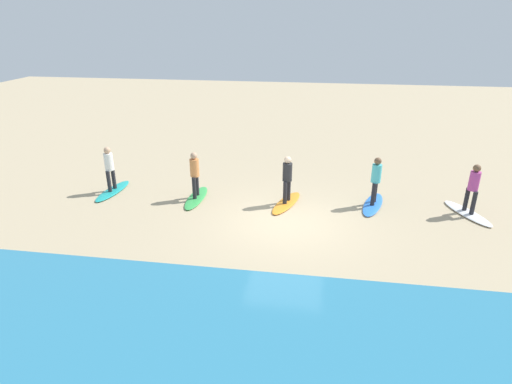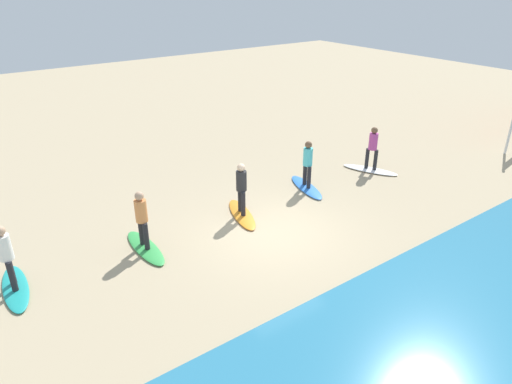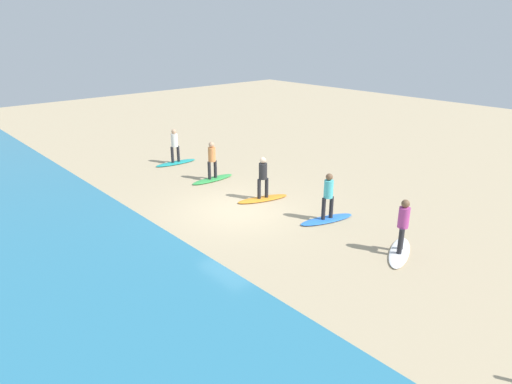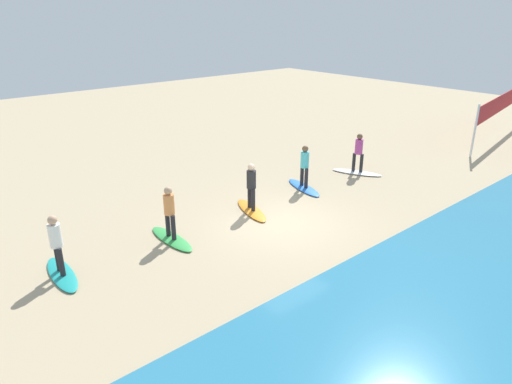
% 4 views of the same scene
% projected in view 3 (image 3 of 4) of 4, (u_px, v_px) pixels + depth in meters
% --- Properties ---
extents(ground_plane, '(60.00, 60.00, 0.00)m').
position_uv_depth(ground_plane, '(238.00, 210.00, 16.53)').
color(ground_plane, tan).
extents(surfboard_white, '(1.39, 2.14, 0.09)m').
position_uv_depth(surfboard_white, '(399.00, 252.00, 13.34)').
color(surfboard_white, white).
rests_on(surfboard_white, ground).
extents(surfer_white, '(0.32, 0.43, 1.64)m').
position_uv_depth(surfer_white, '(403.00, 222.00, 13.00)').
color(surfer_white, '#232328').
rests_on(surfer_white, surfboard_white).
extents(surfboard_blue, '(1.11, 2.17, 0.09)m').
position_uv_depth(surfboard_blue, '(327.00, 219.00, 15.59)').
color(surfboard_blue, blue).
rests_on(surfboard_blue, ground).
extents(surfer_blue, '(0.32, 0.45, 1.64)m').
position_uv_depth(surfer_blue, '(328.00, 193.00, 15.25)').
color(surfer_blue, '#232328').
rests_on(surfer_blue, surfboard_blue).
extents(surfboard_orange, '(1.17, 2.17, 0.09)m').
position_uv_depth(surfboard_orange, '(263.00, 199.00, 17.45)').
color(surfboard_orange, orange).
rests_on(surfboard_orange, ground).
extents(surfer_orange, '(0.32, 0.45, 1.64)m').
position_uv_depth(surfer_orange, '(263.00, 175.00, 17.10)').
color(surfer_orange, '#232328').
rests_on(surfer_orange, surfboard_orange).
extents(surfboard_green, '(0.58, 2.10, 0.09)m').
position_uv_depth(surfboard_green, '(213.00, 179.00, 19.67)').
color(surfboard_green, green).
rests_on(surfboard_green, ground).
extents(surfer_green, '(0.32, 0.46, 1.64)m').
position_uv_depth(surfer_green, '(212.00, 158.00, 19.32)').
color(surfer_green, '#232328').
rests_on(surfer_green, surfboard_green).
extents(surfboard_teal, '(0.75, 2.14, 0.09)m').
position_uv_depth(surfboard_teal, '(176.00, 163.00, 22.01)').
color(surfboard_teal, teal).
rests_on(surfboard_teal, ground).
extents(surfer_teal, '(0.32, 0.46, 1.64)m').
position_uv_depth(surfer_teal, '(175.00, 143.00, 21.67)').
color(surfer_teal, '#232328').
rests_on(surfer_teal, surfboard_teal).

